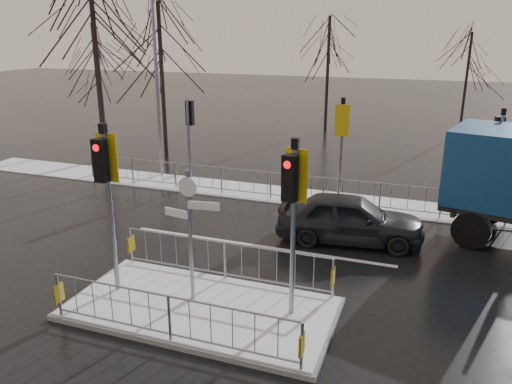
% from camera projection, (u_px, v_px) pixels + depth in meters
% --- Properties ---
extents(ground, '(120.00, 120.00, 0.00)m').
position_uv_depth(ground, '(201.00, 311.00, 11.29)').
color(ground, black).
rests_on(ground, ground).
extents(snow_verge, '(30.00, 2.00, 0.04)m').
position_uv_depth(snow_verge, '(300.00, 197.00, 18.97)').
color(snow_verge, white).
rests_on(snow_verge, ground).
extents(lane_markings, '(8.00, 11.38, 0.01)m').
position_uv_depth(lane_markings, '(195.00, 318.00, 10.99)').
color(lane_markings, silver).
rests_on(lane_markings, ground).
extents(traffic_island, '(6.00, 3.04, 4.15)m').
position_uv_depth(traffic_island, '(200.00, 295.00, 11.18)').
color(traffic_island, slate).
rests_on(traffic_island, ground).
extents(far_kerb_fixtures, '(18.00, 0.65, 3.83)m').
position_uv_depth(far_kerb_fixtures, '(305.00, 176.00, 18.11)').
color(far_kerb_fixtures, gray).
rests_on(far_kerb_fixtures, ground).
extents(car_far_lane, '(4.48, 2.23, 1.47)m').
position_uv_depth(car_far_lane, '(350.00, 218.00, 14.81)').
color(car_far_lane, black).
rests_on(car_far_lane, ground).
extents(tree_near_a, '(4.75, 4.75, 8.97)m').
position_uv_depth(tree_near_a, '(94.00, 29.00, 22.64)').
color(tree_near_a, black).
rests_on(tree_near_a, ground).
extents(tree_near_b, '(4.00, 4.00, 7.55)m').
position_uv_depth(tree_near_b, '(161.00, 51.00, 23.47)').
color(tree_near_b, black).
rests_on(tree_near_b, ground).
extents(tree_near_c, '(3.50, 3.50, 6.61)m').
position_uv_depth(tree_near_c, '(96.00, 62.00, 26.02)').
color(tree_near_c, black).
rests_on(tree_near_c, ground).
extents(tree_far_a, '(3.75, 3.75, 7.08)m').
position_uv_depth(tree_far_a, '(328.00, 52.00, 30.11)').
color(tree_far_a, black).
rests_on(tree_far_a, ground).
extents(tree_far_b, '(3.25, 3.25, 6.14)m').
position_uv_depth(tree_far_b, '(468.00, 64.00, 29.51)').
color(tree_far_b, black).
rests_on(tree_far_b, ground).
extents(street_lamp_left, '(1.25, 0.18, 8.20)m').
position_uv_depth(street_lamp_left, '(158.00, 70.00, 20.48)').
color(street_lamp_left, gray).
rests_on(street_lamp_left, ground).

